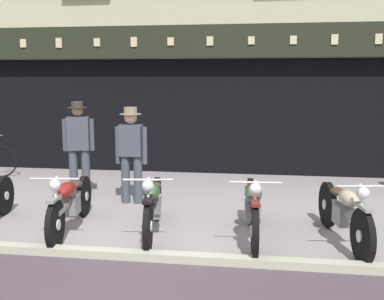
% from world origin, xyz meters
% --- Properties ---
extents(shop_facade, '(11.74, 4.42, 6.17)m').
position_xyz_m(shop_facade, '(-0.00, 7.02, 1.69)').
color(shop_facade, black).
rests_on(shop_facade, ground).
extents(motorcycle_center_left, '(0.62, 2.07, 0.91)m').
position_xyz_m(motorcycle_center_left, '(-1.13, 0.95, 0.42)').
color(motorcycle_center_left, black).
rests_on(motorcycle_center_left, ground).
extents(motorcycle_center, '(0.62, 2.01, 0.92)m').
position_xyz_m(motorcycle_center, '(0.05, 1.00, 0.43)').
color(motorcycle_center, black).
rests_on(motorcycle_center, ground).
extents(motorcycle_center_right, '(0.62, 2.06, 0.93)m').
position_xyz_m(motorcycle_center_right, '(1.42, 0.98, 0.44)').
color(motorcycle_center_right, black).
rests_on(motorcycle_center_right, ground).
extents(motorcycle_right, '(0.62, 2.02, 0.92)m').
position_xyz_m(motorcycle_right, '(2.60, 1.00, 0.43)').
color(motorcycle_right, black).
rests_on(motorcycle_right, ground).
extents(salesman_left, '(0.55, 0.34, 1.75)m').
position_xyz_m(salesman_left, '(-1.71, 2.75, 0.97)').
color(salesman_left, '#3D424C').
rests_on(salesman_left, ground).
extents(shopkeeper_center, '(0.56, 0.37, 1.67)m').
position_xyz_m(shopkeeper_center, '(-0.68, 2.55, 0.93)').
color(shopkeeper_center, '#3D424C').
rests_on(shopkeeper_center, ground).
extents(advert_board_near, '(0.73, 0.03, 0.90)m').
position_xyz_m(advert_board_near, '(-3.14, 5.40, 1.53)').
color(advert_board_near, silver).
extents(advert_board_far, '(0.79, 0.03, 1.01)m').
position_xyz_m(advert_board_far, '(-4.26, 5.40, 1.55)').
color(advert_board_far, silver).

